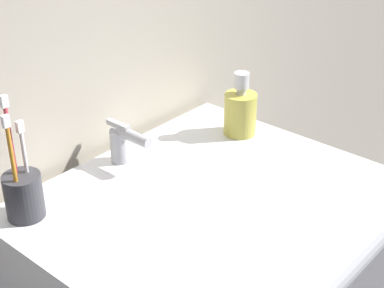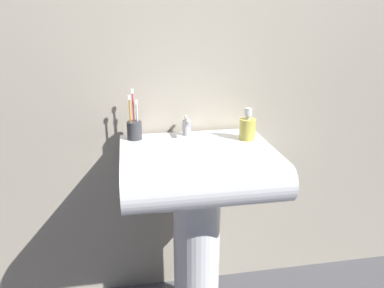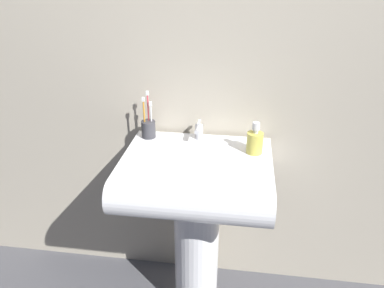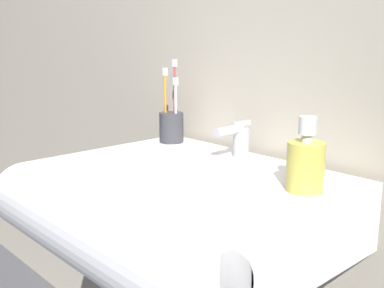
% 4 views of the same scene
% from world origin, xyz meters
% --- Properties ---
extents(wall_back, '(5.00, 0.05, 2.40)m').
position_xyz_m(wall_back, '(0.00, 0.27, 1.20)').
color(wall_back, '#B7AD99').
rests_on(wall_back, ground).
extents(sink_basin, '(0.63, 0.53, 0.14)m').
position_xyz_m(sink_basin, '(0.00, -0.05, 0.79)').
color(sink_basin, white).
rests_on(sink_basin, sink_pedestal).
extents(faucet, '(0.04, 0.11, 0.09)m').
position_xyz_m(faucet, '(-0.01, 0.17, 0.91)').
color(faucet, '#B7B7BC').
rests_on(faucet, sink_basin).
extents(toothbrush_cup, '(0.07, 0.07, 0.22)m').
position_xyz_m(toothbrush_cup, '(-0.25, 0.16, 0.91)').
color(toothbrush_cup, '#38383D').
rests_on(toothbrush_cup, sink_basin).
extents(soap_bottle, '(0.07, 0.07, 0.14)m').
position_xyz_m(soap_bottle, '(0.24, 0.07, 0.91)').
color(soap_bottle, gold).
rests_on(soap_bottle, sink_basin).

